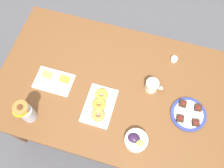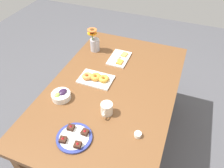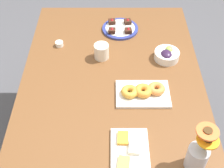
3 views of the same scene
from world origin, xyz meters
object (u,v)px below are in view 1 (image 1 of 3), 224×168
at_px(coffee_mug, 152,86).
at_px(jam_cup_honey, 174,59).
at_px(cheese_platter, 54,81).
at_px(dessert_plate, 188,114).
at_px(dining_table, 112,91).
at_px(croissant_platter, 99,105).
at_px(grape_bowl, 136,140).
at_px(flower_vase, 27,113).

xyz_separation_m(coffee_mug, jam_cup_honey, (0.11, 0.26, -0.03)).
bearing_deg(cheese_platter, dessert_plate, 1.48).
xyz_separation_m(cheese_platter, dessert_plate, (0.93, 0.02, 0.00)).
xyz_separation_m(dining_table, dessert_plate, (0.54, -0.05, 0.10)).
bearing_deg(dessert_plate, jam_cup_honey, 113.75).
xyz_separation_m(dining_table, croissant_platter, (-0.04, -0.16, 0.11)).
bearing_deg(grape_bowl, flower_vase, -176.94).
bearing_deg(coffee_mug, grape_bowl, -92.16).
height_order(cheese_platter, croissant_platter, croissant_platter).
relative_size(coffee_mug, dessert_plate, 0.52).
xyz_separation_m(cheese_platter, jam_cup_honey, (0.76, 0.40, 0.00)).
height_order(coffee_mug, cheese_platter, coffee_mug).
height_order(coffee_mug, jam_cup_honey, coffee_mug).
height_order(croissant_platter, flower_vase, flower_vase).
bearing_deg(coffee_mug, flower_vase, -149.65).
height_order(cheese_platter, dessert_plate, dessert_plate).
bearing_deg(jam_cup_honey, cheese_platter, -152.32).
height_order(cheese_platter, jam_cup_honey, cheese_platter).
bearing_deg(dining_table, dessert_plate, -5.70).
bearing_deg(dining_table, flower_vase, -141.66).
xyz_separation_m(grape_bowl, dessert_plate, (0.29, 0.27, -0.02)).
bearing_deg(cheese_platter, grape_bowl, -20.66).
bearing_deg(flower_vase, grape_bowl, 3.06).
distance_m(coffee_mug, grape_bowl, 0.38).
xyz_separation_m(dessert_plate, flower_vase, (-0.99, -0.30, 0.07)).
bearing_deg(flower_vase, cheese_platter, 78.37).
distance_m(grape_bowl, croissant_platter, 0.33).
distance_m(coffee_mug, jam_cup_honey, 0.29).
relative_size(croissant_platter, dessert_plate, 1.20).
height_order(dining_table, coffee_mug, coffee_mug).
xyz_separation_m(grape_bowl, flower_vase, (-0.70, -0.04, 0.05)).
bearing_deg(flower_vase, dining_table, 38.34).
xyz_separation_m(coffee_mug, cheese_platter, (-0.66, -0.14, -0.04)).
bearing_deg(flower_vase, croissant_platter, 25.34).
xyz_separation_m(croissant_platter, dessert_plate, (0.57, 0.11, -0.01)).
relative_size(dining_table, dessert_plate, 6.85).
xyz_separation_m(grape_bowl, cheese_platter, (-0.64, 0.24, -0.02)).
relative_size(cheese_platter, dessert_plate, 1.11).
bearing_deg(dining_table, cheese_platter, -168.85).
height_order(grape_bowl, cheese_platter, grape_bowl).
xyz_separation_m(coffee_mug, grape_bowl, (-0.01, -0.38, -0.02)).
relative_size(dining_table, coffee_mug, 13.20).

